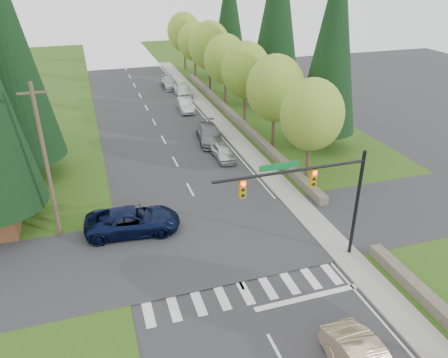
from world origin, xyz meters
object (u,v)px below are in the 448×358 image
parked_car_d (183,90)px  parked_car_e (170,83)px  parked_car_a (223,152)px  parked_car_b (209,134)px  suv_navy (133,221)px  parked_car_c (185,105)px

parked_car_d → parked_car_e: (-0.92, 4.44, -0.12)m
parked_car_a → parked_car_b: bearing=90.0°
suv_navy → parked_car_d: 32.00m
parked_car_a → parked_car_d: (1.24, 20.92, 0.17)m
parked_car_c → parked_car_d: size_ratio=0.92×
suv_navy → parked_car_b: size_ratio=1.12×
parked_car_c → parked_car_d: (1.24, 6.36, 0.09)m
suv_navy → parked_car_b: suv_navy is taller
suv_navy → parked_car_a: size_ratio=1.58×
suv_navy → parked_car_c: 25.60m
parked_car_c → parked_car_d: 6.48m
parked_car_d → parked_car_c: bearing=-99.0°
suv_navy → parked_car_e: bearing=-8.9°
suv_navy → parked_car_a: bearing=-38.0°
parked_car_b → parked_car_a: bearing=-83.3°
suv_navy → parked_car_d: size_ratio=1.25×
suv_navy → parked_car_e: 35.98m
suv_navy → parked_car_d: suv_navy is taller
parked_car_c → parked_car_e: parked_car_c is taller
parked_car_a → parked_car_d: 20.96m
parked_car_b → parked_car_d: 16.65m
parked_car_e → parked_car_b: bearing=-90.8°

